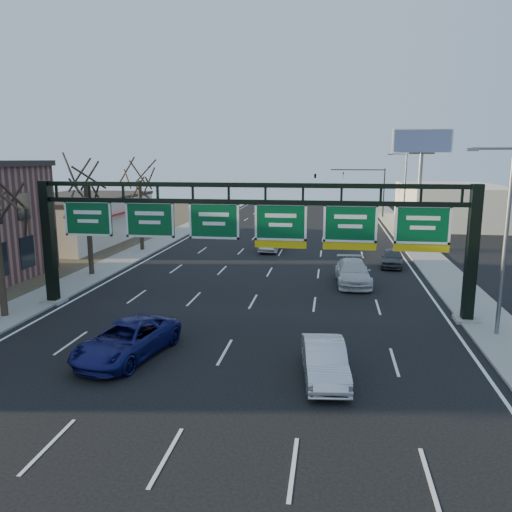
% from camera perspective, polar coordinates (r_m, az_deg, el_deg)
% --- Properties ---
extents(ground, '(160.00, 160.00, 0.00)m').
position_cam_1_polar(ground, '(20.83, -4.77, -12.91)').
color(ground, black).
rests_on(ground, ground).
extents(sidewalk_left, '(3.00, 120.00, 0.12)m').
position_cam_1_polar(sidewalk_left, '(43.03, -15.26, -0.52)').
color(sidewalk_left, gray).
rests_on(sidewalk_left, ground).
extents(sidewalk_right, '(3.00, 120.00, 0.12)m').
position_cam_1_polar(sidewalk_right, '(40.25, 20.33, -1.62)').
color(sidewalk_right, gray).
rests_on(sidewalk_right, ground).
extents(lane_markings, '(21.60, 120.00, 0.01)m').
position_cam_1_polar(lane_markings, '(39.66, 1.92, -1.18)').
color(lane_markings, white).
rests_on(lane_markings, ground).
extents(sign_gantry, '(24.60, 1.20, 7.20)m').
position_cam_1_polar(sign_gantry, '(27.11, -0.69, 2.99)').
color(sign_gantry, black).
rests_on(sign_gantry, ground).
extents(cream_strip, '(10.90, 18.40, 4.70)m').
position_cam_1_polar(cream_strip, '(54.48, -19.96, 4.04)').
color(cream_strip, beige).
rests_on(cream_strip, ground).
extents(building_right_distant, '(12.00, 20.00, 5.00)m').
position_cam_1_polar(building_right_distant, '(70.46, 21.42, 5.53)').
color(building_right_distant, beige).
rests_on(building_right_distant, ground).
extents(tree_mid, '(3.60, 3.60, 9.24)m').
position_cam_1_polar(tree_mid, '(37.70, -18.97, 9.62)').
color(tree_mid, black).
rests_on(tree_mid, sidewalk_left).
extents(tree_far, '(3.60, 3.60, 8.86)m').
position_cam_1_polar(tree_far, '(46.81, -13.25, 9.65)').
color(tree_far, black).
rests_on(tree_far, sidewalk_left).
extents(streetlight_near, '(2.15, 0.22, 9.00)m').
position_cam_1_polar(streetlight_near, '(25.96, 26.43, 2.47)').
color(streetlight_near, slate).
rests_on(streetlight_near, sidewalk_right).
extents(streetlight_far, '(2.15, 0.22, 9.00)m').
position_cam_1_polar(streetlight_far, '(59.11, 16.52, 7.41)').
color(streetlight_far, slate).
rests_on(streetlight_far, sidewalk_right).
extents(billboard_right, '(7.00, 0.50, 12.00)m').
position_cam_1_polar(billboard_right, '(64.32, 18.40, 11.12)').
color(billboard_right, slate).
rests_on(billboard_right, ground).
extents(traffic_signal_mast, '(10.16, 0.54, 7.00)m').
position_cam_1_polar(traffic_signal_mast, '(73.55, 9.68, 8.68)').
color(traffic_signal_mast, black).
rests_on(traffic_signal_mast, ground).
extents(car_blue_suv, '(3.68, 5.99, 1.55)m').
position_cam_1_polar(car_blue_suv, '(22.48, -14.55, -9.26)').
color(car_blue_suv, navy).
rests_on(car_blue_suv, ground).
extents(car_silver_sedan, '(2.09, 4.65, 1.48)m').
position_cam_1_polar(car_silver_sedan, '(19.95, 7.85, -11.78)').
color(car_silver_sedan, silver).
rests_on(car_silver_sedan, ground).
extents(car_white_wagon, '(2.52, 5.61, 1.60)m').
position_cam_1_polar(car_white_wagon, '(34.66, 11.01, -1.86)').
color(car_white_wagon, silver).
rests_on(car_white_wagon, ground).
extents(car_grey_far, '(2.12, 4.23, 1.39)m').
position_cam_1_polar(car_grey_far, '(40.93, 15.28, -0.21)').
color(car_grey_far, '#404345').
rests_on(car_grey_far, ground).
extents(car_silver_distant, '(1.82, 4.68, 1.52)m').
position_cam_1_polar(car_silver_distant, '(46.21, 1.70, 1.54)').
color(car_silver_distant, silver).
rests_on(car_silver_distant, ground).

